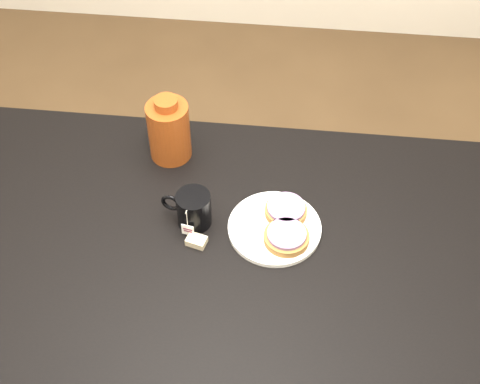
# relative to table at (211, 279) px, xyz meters

# --- Properties ---
(table) EXTENTS (1.40, 0.90, 0.75)m
(table) POSITION_rel_table_xyz_m (0.00, 0.00, 0.00)
(table) COLOR black
(table) RESTS_ON ground_plane
(plate) EXTENTS (0.22, 0.22, 0.02)m
(plate) POSITION_rel_table_xyz_m (0.14, 0.10, 0.09)
(plate) COLOR white
(plate) RESTS_ON table
(bagel_back) EXTENTS (0.11, 0.11, 0.03)m
(bagel_back) POSITION_rel_table_xyz_m (0.16, 0.14, 0.11)
(bagel_back) COLOR brown
(bagel_back) RESTS_ON plate
(bagel_front) EXTENTS (0.11, 0.11, 0.03)m
(bagel_front) POSITION_rel_table_xyz_m (0.17, 0.06, 0.11)
(bagel_front) COLOR brown
(bagel_front) RESTS_ON plate
(mug) EXTENTS (0.13, 0.09, 0.09)m
(mug) POSITION_rel_table_xyz_m (-0.05, 0.10, 0.13)
(mug) COLOR black
(mug) RESTS_ON table
(teabag_pouch) EXTENTS (0.05, 0.04, 0.02)m
(teabag_pouch) POSITION_rel_table_xyz_m (-0.04, 0.04, 0.09)
(teabag_pouch) COLOR #C6B793
(teabag_pouch) RESTS_ON table
(bagel_package) EXTENTS (0.13, 0.13, 0.18)m
(bagel_package) POSITION_rel_table_xyz_m (-0.15, 0.32, 0.17)
(bagel_package) COLOR #5F230C
(bagel_package) RESTS_ON table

